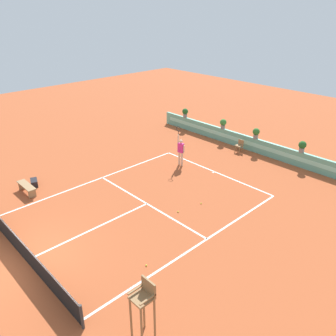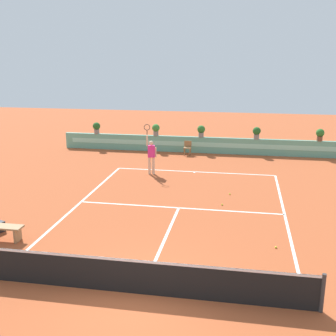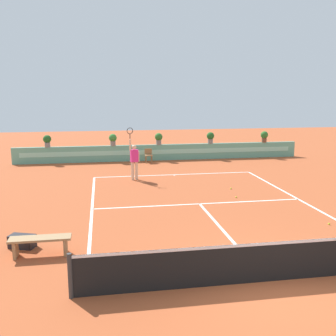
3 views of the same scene
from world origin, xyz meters
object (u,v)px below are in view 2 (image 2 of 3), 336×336
Objects in this scene: tennis_ball_near_baseline at (222,205)px; potted_plant_centre at (201,130)px; potted_plant_far_right at (320,134)px; potted_plant_right at (257,132)px; ball_kid_chair at (188,147)px; tennis_player at (151,154)px; potted_plant_left at (156,129)px; tennis_ball_mid_court at (230,194)px; tennis_ball_by_sideline at (276,247)px; potted_plant_far_left at (97,127)px.

tennis_ball_near_baseline is 0.09× the size of potted_plant_centre.
potted_plant_far_right is 3.66m from potted_plant_right.
ball_kid_chair is 4.81m from tennis_player.
ball_kid_chair is 0.33× the size of tennis_player.
potted_plant_far_right is at bearing 0.00° from potted_plant_right.
tennis_ball_near_baseline is at bearing -63.42° from potted_plant_left.
potted_plant_far_right is (9.01, 5.34, 0.36)m from tennis_player.
tennis_player is at bearing -80.80° from potted_plant_left.
tennis_ball_near_baseline is 1.46m from tennis_ball_mid_court.
tennis_ball_near_baseline is 10.81m from potted_plant_far_right.
potted_plant_right is at bearing 0.00° from potted_plant_left.
potted_plant_left is (-4.70, 9.39, 1.38)m from tennis_ball_near_baseline.
potted_plant_centre is at bearing 44.80° from ball_kid_chair.
tennis_ball_near_baseline is 0.09× the size of potted_plant_right.
potted_plant_centre is (-3.73, 13.06, 1.38)m from tennis_ball_by_sideline.
ball_kid_chair is 7.84m from potted_plant_far_right.
potted_plant_left reaches higher than tennis_ball_by_sideline.
tennis_ball_near_baseline is at bearing -118.86° from potted_plant_far_right.
tennis_player is 7.17m from potted_plant_far_left.
tennis_ball_near_baseline is 0.09× the size of potted_plant_far_right.
ball_kid_chair reaches higher than tennis_ball_by_sideline.
ball_kid_chair is 9.04m from tennis_ball_near_baseline.
tennis_ball_by_sideline is at bearing -72.22° from tennis_ball_mid_court.
potted_plant_right reaches higher than ball_kid_chair.
tennis_ball_by_sideline is 0.09× the size of potted_plant_left.
tennis_ball_mid_court is (2.84, -7.22, -0.44)m from ball_kid_chair.
potted_plant_centre is (-2.10, 7.95, 1.38)m from tennis_ball_mid_court.
potted_plant_centre is (-7.02, 0.00, 0.00)m from potted_plant_far_right.
potted_plant_far_right reaches higher than ball_kid_chair.
tennis_player is 5.71m from potted_plant_centre.
tennis_player is 5.42m from potted_plant_left.
potted_plant_far_right and potted_plant_centre have the same top height.
tennis_ball_mid_court is 5.36m from tennis_ball_by_sideline.
tennis_player is 3.57× the size of potted_plant_far_right.
potted_plant_far_left is at bearing 180.00° from potted_plant_far_right.
potted_plant_left and potted_plant_right have the same top height.
potted_plant_right is at bearing 81.01° from tennis_ball_mid_court.
ball_kid_chair reaches higher than tennis_ball_mid_court.
potted_plant_far_left reaches higher than ball_kid_chair.
potted_plant_far_right reaches higher than tennis_ball_mid_court.
potted_plant_far_right is at bearing 75.89° from tennis_ball_by_sideline.
ball_kid_chair is at bearing -135.20° from potted_plant_centre.
tennis_ball_by_sideline is at bearing -63.22° from potted_plant_left.
tennis_ball_by_sideline is at bearing -62.71° from tennis_ball_near_baseline.
potted_plant_left is 1.00× the size of potted_plant_far_left.
tennis_ball_mid_court is at bearing -32.60° from tennis_player.
potted_plant_centre is at bearing 0.00° from potted_plant_left.
potted_plant_far_left is (-6.76, 0.00, 0.00)m from potted_plant_centre.
ball_kid_chair is at bearing -6.93° from potted_plant_far_left.
potted_plant_centre is 3.36m from potted_plant_right.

